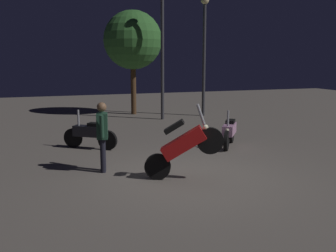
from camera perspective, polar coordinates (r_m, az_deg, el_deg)
name	(u,v)px	position (r m, az deg, el deg)	size (l,w,h in m)	color
ground_plane	(192,177)	(8.47, 3.53, -7.57)	(40.00, 40.00, 0.00)	#605951
motorcycle_red_foreground	(183,146)	(8.08, 2.29, -2.94)	(1.56, 0.75, 1.63)	black
motorcycle_black_parked_left	(90,134)	(11.18, -11.45, -1.11)	(1.39, 1.07, 1.11)	black
motorcycle_pink_parked_right	(229,132)	(11.41, 9.04, -0.82)	(1.05, 1.41, 1.11)	black
person_rider_beside	(102,131)	(8.78, -9.68, -0.73)	(0.31, 0.66, 1.59)	black
streetlamp_near	(204,41)	(17.31, 5.38, 12.35)	(0.36, 0.36, 5.20)	#38383D
streetlamp_far	(162,37)	(16.21, -0.85, 13.05)	(0.36, 0.36, 5.45)	#38383D
tree_left_bg	(133,40)	(17.83, -5.23, 12.50)	(2.64, 2.64, 4.69)	#4C331E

